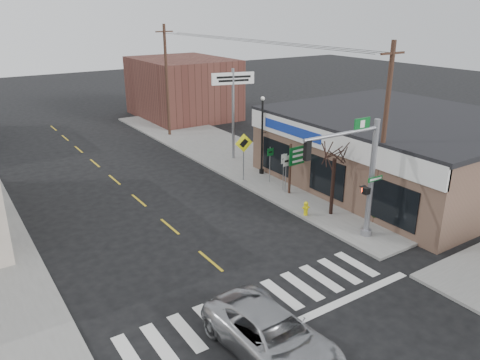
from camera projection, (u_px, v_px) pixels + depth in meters
ground at (266, 308)px, 16.76m from camera, size 140.00×140.00×0.00m
sidewalk_right at (259, 166)px, 31.57m from camera, size 6.00×38.00×0.13m
center_line at (170, 226)px, 23.02m from camera, size 0.12×56.00×0.01m
crosswalk at (260, 303)px, 17.07m from camera, size 11.00×2.20×0.01m
thrift_store at (401, 151)px, 28.26m from camera, size 12.00×14.00×4.00m
bldg_distant_right at (183, 88)px, 45.47m from camera, size 8.00×10.00×5.60m
suv at (273, 336)px, 14.27m from camera, size 2.61×5.21×1.42m
traffic_signal_pole at (362, 169)px, 20.41m from camera, size 4.48×0.37×5.68m
guide_sign at (300, 160)px, 26.52m from camera, size 1.67×0.14×2.93m
fire_hydrant at (306, 208)px, 23.86m from camera, size 0.23×0.23×0.74m
ped_crossing_sign at (244, 149)px, 28.17m from camera, size 1.14×0.08×2.95m
lamp_post at (263, 130)px, 29.09m from camera, size 0.64×0.50×4.95m
dance_center_sign at (233, 91)px, 31.45m from camera, size 2.93×0.18×6.23m
bare_tree at (335, 148)px, 22.94m from camera, size 2.24×2.24×4.48m
shrub_front at (382, 211)px, 23.30m from camera, size 1.27×1.27×0.96m
shrub_back at (348, 185)px, 26.79m from camera, size 1.22×1.22×0.92m
utility_pole_near at (384, 135)px, 21.68m from camera, size 1.51×0.23×8.70m
utility_pole_far at (167, 80)px, 37.69m from camera, size 1.54×0.23×8.83m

